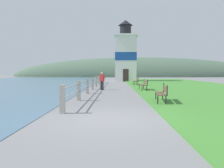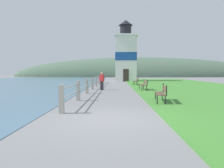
# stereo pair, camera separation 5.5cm
# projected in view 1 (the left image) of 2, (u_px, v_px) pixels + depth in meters

# --- Properties ---
(ground_plane) EXTENTS (160.00, 160.00, 0.00)m
(ground_plane) POSITION_uv_depth(u_px,v_px,m) (108.00, 119.00, 7.22)
(ground_plane) COLOR slate
(grass_verge) EXTENTS (12.00, 46.75, 0.06)m
(grass_verge) POSITION_uv_depth(u_px,v_px,m) (189.00, 87.00, 22.64)
(grass_verge) COLOR #428433
(grass_verge) RESTS_ON ground_plane
(seawall_railing) EXTENTS (0.18, 25.67, 1.08)m
(seawall_railing) POSITION_uv_depth(u_px,v_px,m) (95.00, 82.00, 20.93)
(seawall_railing) COLOR #A8A399
(seawall_railing) RESTS_ON ground_plane
(park_bench_near) EXTENTS (0.73, 1.98, 0.94)m
(park_bench_near) POSITION_uv_depth(u_px,v_px,m) (162.00, 92.00, 11.04)
(park_bench_near) COLOR brown
(park_bench_near) RESTS_ON ground_plane
(park_bench_midway) EXTENTS (0.49, 1.88, 0.94)m
(park_bench_midway) POSITION_uv_depth(u_px,v_px,m) (144.00, 84.00, 18.28)
(park_bench_midway) COLOR brown
(park_bench_midway) RESTS_ON ground_plane
(park_bench_far) EXTENTS (0.48, 1.88, 0.94)m
(park_bench_far) POSITION_uv_depth(u_px,v_px,m) (136.00, 81.00, 25.49)
(park_bench_far) COLOR brown
(park_bench_far) RESTS_ON ground_plane
(lighthouse) EXTENTS (3.93, 3.93, 10.09)m
(lighthouse) POSITION_uv_depth(u_px,v_px,m) (125.00, 55.00, 36.25)
(lighthouse) COLOR white
(lighthouse) RESTS_ON ground_plane
(person_strolling) EXTENTS (0.43, 0.36, 1.56)m
(person_strolling) POSITION_uv_depth(u_px,v_px,m) (102.00, 80.00, 18.81)
(person_strolling) COLOR #28282D
(person_strolling) RESTS_ON ground_plane
(distant_hillside) EXTENTS (80.00, 16.00, 12.00)m
(distant_hillside) POSITION_uv_depth(u_px,v_px,m) (140.00, 77.00, 68.15)
(distant_hillside) COLOR #4C6651
(distant_hillside) RESTS_ON ground_plane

